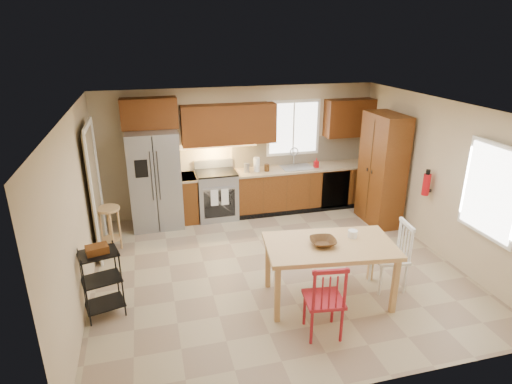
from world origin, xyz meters
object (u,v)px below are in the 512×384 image
object	(u,v)px
soap_bottle	(316,163)
table_bowl	(323,245)
utility_cart	(102,283)
range_stove	(217,195)
chair_red	(324,298)
chair_white	(390,256)
table_jar	(352,235)
dining_table	(328,272)
fire_extinguisher	(426,185)
refrigerator	(155,179)
bar_stool	(111,229)
pantry	(382,170)

from	to	relation	value
soap_bottle	table_bowl	xyz separation A→B (m)	(-1.14, -3.05, -0.16)
utility_cart	range_stove	bearing A→B (deg)	39.96
chair_red	chair_white	distance (m)	1.48
chair_white	table_jar	distance (m)	0.69
dining_table	utility_cart	distance (m)	2.97
fire_extinguisher	dining_table	bearing A→B (deg)	-153.30
soap_bottle	dining_table	bearing A→B (deg)	-108.78
refrigerator	chair_white	bearing A→B (deg)	-44.36
chair_red	utility_cart	world-z (taller)	chair_red
dining_table	table_jar	bearing A→B (deg)	23.52
fire_extinguisher	table_bowl	world-z (taller)	fire_extinguisher
chair_red	table_jar	bearing A→B (deg)	53.89
table_bowl	bar_stool	distance (m)	3.62
range_stove	chair_red	world-z (taller)	chair_red
pantry	bar_stool	size ratio (longest dim) A/B	2.69
table_jar	chair_red	bearing A→B (deg)	-133.68
bar_stool	chair_red	bearing A→B (deg)	-71.01
chair_white	soap_bottle	bearing A→B (deg)	5.91
bar_stool	utility_cart	size ratio (longest dim) A/B	0.83
chair_white	bar_stool	distance (m)	4.45
range_stove	bar_stool	xyz separation A→B (m)	(-1.95, -0.93, -0.07)
refrigerator	utility_cart	bearing A→B (deg)	-106.70
soap_bottle	refrigerator	bearing A→B (deg)	179.55
table_bowl	refrigerator	bearing A→B (deg)	123.52
chair_red	pantry	bearing A→B (deg)	57.72
chair_white	fire_extinguisher	bearing A→B (deg)	-42.11
range_stove	chair_white	size ratio (longest dim) A/B	0.92
refrigerator	chair_white	world-z (taller)	refrigerator
pantry	table_jar	distance (m)	2.61
refrigerator	soap_bottle	bearing A→B (deg)	-0.45
chair_white	bar_stool	bearing A→B (deg)	68.58
range_stove	chair_red	xyz separation A→B (m)	(0.64, -3.78, 0.04)
fire_extinguisher	dining_table	distance (m)	2.54
fire_extinguisher	chair_white	size ratio (longest dim) A/B	0.36
bar_stool	utility_cart	distance (m)	1.80
dining_table	utility_cart	bearing A→B (deg)	179.67
dining_table	table_jar	world-z (taller)	table_jar
chair_white	chair_red	bearing A→B (deg)	125.87
fire_extinguisher	bar_stool	bearing A→B (deg)	167.82
refrigerator	table_jar	bearing A→B (deg)	-49.72
chair_red	table_bowl	xyz separation A→B (m)	(0.24, 0.65, 0.34)
table_bowl	utility_cart	xyz separation A→B (m)	(-2.84, 0.41, -0.37)
bar_stool	table_jar	bearing A→B (deg)	-55.59
pantry	fire_extinguisher	size ratio (longest dim) A/B	5.83
range_stove	chair_white	distance (m)	3.65
table_jar	soap_bottle	bearing A→B (deg)	77.28
chair_white	table_bowl	xyz separation A→B (m)	(-1.06, -0.05, 0.34)
range_stove	table_bowl	size ratio (longest dim) A/B	2.67
refrigerator	fire_extinguisher	size ratio (longest dim) A/B	5.06
pantry	chair_red	distance (m)	3.69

